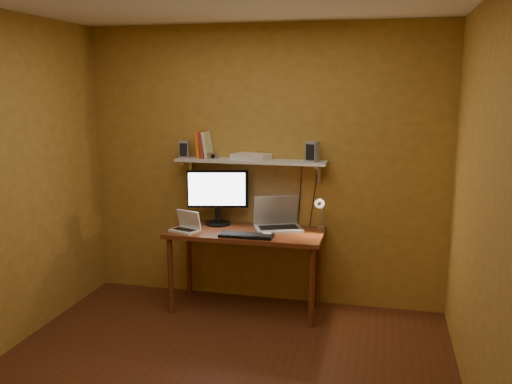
% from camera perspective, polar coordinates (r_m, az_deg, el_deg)
% --- Properties ---
extents(room, '(3.44, 3.24, 2.64)m').
position_cam_1_polar(room, '(3.56, -4.86, -0.89)').
color(room, '#532315').
rests_on(room, ground).
extents(desk, '(1.40, 0.60, 0.75)m').
position_cam_1_polar(desk, '(4.93, -1.11, -5.07)').
color(desk, maroon).
rests_on(desk, ground).
extents(wall_shelf, '(1.40, 0.25, 0.21)m').
position_cam_1_polar(wall_shelf, '(4.97, -0.58, 3.25)').
color(wall_shelf, silver).
rests_on(wall_shelf, room).
extents(monitor, '(0.57, 0.29, 0.52)m').
position_cam_1_polar(monitor, '(5.09, -4.04, -0.24)').
color(monitor, black).
rests_on(monitor, desk).
extents(laptop, '(0.49, 0.43, 0.30)m').
position_cam_1_polar(laptop, '(4.99, 2.26, -2.96)').
color(laptop, gray).
rests_on(laptop, desk).
extents(netbook, '(0.29, 0.25, 0.19)m').
position_cam_1_polar(netbook, '(4.93, -7.32, -3.50)').
color(netbook, white).
rests_on(netbook, desk).
extents(keyboard, '(0.47, 0.16, 0.03)m').
position_cam_1_polar(keyboard, '(4.72, -1.02, -4.59)').
color(keyboard, black).
rests_on(keyboard, desk).
extents(mouse, '(0.11, 0.07, 0.04)m').
position_cam_1_polar(mouse, '(4.73, 1.17, -4.46)').
color(mouse, white).
rests_on(mouse, desk).
extents(desk_lamp, '(0.09, 0.23, 0.38)m').
position_cam_1_polar(desk_lamp, '(4.86, 6.81, -1.80)').
color(desk_lamp, silver).
rests_on(desk_lamp, desk).
extents(speaker_left, '(0.10, 0.10, 0.16)m').
position_cam_1_polar(speaker_left, '(5.15, -7.56, 4.48)').
color(speaker_left, gray).
rests_on(speaker_left, wall_shelf).
extents(speaker_right, '(0.13, 0.13, 0.18)m').
position_cam_1_polar(speaker_right, '(4.85, 5.97, 4.25)').
color(speaker_right, gray).
rests_on(speaker_right, wall_shelf).
extents(books, '(0.13, 0.17, 0.25)m').
position_cam_1_polar(books, '(5.11, -5.50, 4.99)').
color(books, orange).
rests_on(books, wall_shelf).
extents(shelf_camera, '(0.11, 0.06, 0.06)m').
position_cam_1_polar(shelf_camera, '(5.00, -4.55, 3.80)').
color(shelf_camera, silver).
rests_on(shelf_camera, wall_shelf).
extents(router, '(0.37, 0.28, 0.05)m').
position_cam_1_polar(router, '(4.97, -0.51, 3.75)').
color(router, white).
rests_on(router, wall_shelf).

